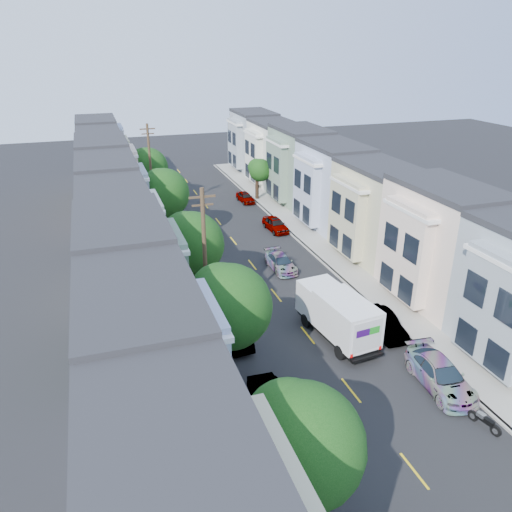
# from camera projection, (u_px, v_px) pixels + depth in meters

# --- Properties ---
(ground) EXTENTS (160.00, 160.00, 0.00)m
(ground) POSITION_uv_depth(u_px,v_px,m) (308.00, 335.00, 33.18)
(ground) COLOR black
(ground) RESTS_ON ground
(road_slab) EXTENTS (12.00, 70.00, 0.02)m
(road_slab) POSITION_uv_depth(u_px,v_px,m) (242.00, 252.00, 46.25)
(road_slab) COLOR black
(road_slab) RESTS_ON ground
(curb_left) EXTENTS (0.30, 70.00, 0.15)m
(curb_left) POSITION_uv_depth(u_px,v_px,m) (177.00, 260.00, 44.48)
(curb_left) COLOR gray
(curb_left) RESTS_ON ground
(curb_right) EXTENTS (0.30, 70.00, 0.15)m
(curb_right) POSITION_uv_depth(u_px,v_px,m) (302.00, 244.00, 47.97)
(curb_right) COLOR gray
(curb_right) RESTS_ON ground
(sidewalk_left) EXTENTS (2.60, 70.00, 0.15)m
(sidewalk_left) POSITION_uv_depth(u_px,v_px,m) (163.00, 262.00, 44.10)
(sidewalk_left) COLOR gray
(sidewalk_left) RESTS_ON ground
(sidewalk_right) EXTENTS (2.60, 70.00, 0.15)m
(sidewalk_right) POSITION_uv_depth(u_px,v_px,m) (315.00, 242.00, 48.34)
(sidewalk_right) COLOR gray
(sidewalk_right) RESTS_ON ground
(centerline) EXTENTS (0.12, 70.00, 0.01)m
(centerline) POSITION_uv_depth(u_px,v_px,m) (242.00, 252.00, 46.25)
(centerline) COLOR gold
(centerline) RESTS_ON ground
(townhouse_row_left) EXTENTS (5.00, 70.00, 8.50)m
(townhouse_row_left) POSITION_uv_depth(u_px,v_px,m) (119.00, 268.00, 43.03)
(townhouse_row_left) COLOR beige
(townhouse_row_left) RESTS_ON ground
(townhouse_row_right) EXTENTS (5.00, 70.00, 8.50)m
(townhouse_row_right) POSITION_uv_depth(u_px,v_px,m) (350.00, 239.00, 49.47)
(townhouse_row_right) COLOR beige
(townhouse_row_right) RESTS_ON ground
(tree_a) EXTENTS (4.70, 4.70, 6.83)m
(tree_a) POSITION_uv_depth(u_px,v_px,m) (300.00, 446.00, 18.14)
(tree_a) COLOR black
(tree_a) RESTS_ON ground
(tree_b) EXTENTS (4.70, 4.70, 7.32)m
(tree_b) POSITION_uv_depth(u_px,v_px,m) (227.00, 307.00, 26.61)
(tree_b) COLOR black
(tree_b) RESTS_ON ground
(tree_c) EXTENTS (4.70, 4.70, 7.09)m
(tree_c) POSITION_uv_depth(u_px,v_px,m) (190.00, 244.00, 35.44)
(tree_c) COLOR black
(tree_c) RESTS_ON ground
(tree_d) EXTENTS (4.70, 4.70, 7.35)m
(tree_d) POSITION_uv_depth(u_px,v_px,m) (163.00, 194.00, 46.27)
(tree_d) COLOR black
(tree_d) RESTS_ON ground
(tree_e) EXTENTS (4.70, 4.70, 6.93)m
(tree_e) POSITION_uv_depth(u_px,v_px,m) (147.00, 168.00, 57.35)
(tree_e) COLOR black
(tree_e) RESTS_ON ground
(tree_far_r) EXTENTS (2.74, 2.74, 5.03)m
(tree_far_r) POSITION_uv_depth(u_px,v_px,m) (259.00, 171.00, 60.31)
(tree_far_r) COLOR black
(tree_far_r) RESTS_ON ground
(utility_pole_near) EXTENTS (1.60, 0.26, 10.00)m
(utility_pole_near) POSITION_uv_depth(u_px,v_px,m) (205.00, 266.00, 31.06)
(utility_pole_near) COLOR #42301E
(utility_pole_near) RESTS_ON ground
(utility_pole_far) EXTENTS (1.60, 0.26, 10.00)m
(utility_pole_far) POSITION_uv_depth(u_px,v_px,m) (151.00, 171.00, 53.72)
(utility_pole_far) COLOR #42301E
(utility_pole_far) RESTS_ON ground
(fedex_truck) EXTENTS (2.53, 6.58, 3.16)m
(fedex_truck) POSITION_uv_depth(u_px,v_px,m) (337.00, 314.00, 32.32)
(fedex_truck) COLOR silver
(fedex_truck) RESTS_ON ground
(lead_sedan) EXTENTS (1.86, 4.24, 1.26)m
(lead_sedan) POSITION_uv_depth(u_px,v_px,m) (281.00, 263.00, 42.55)
(lead_sedan) COLOR black
(lead_sedan) RESTS_ON ground
(parked_left_b) EXTENTS (1.63, 4.24, 1.40)m
(parked_left_b) POSITION_uv_depth(u_px,v_px,m) (271.00, 402.00, 25.99)
(parked_left_b) COLOR #0D1435
(parked_left_b) RESTS_ON ground
(parked_left_c) EXTENTS (1.75, 4.15, 1.35)m
(parked_left_c) POSITION_uv_depth(u_px,v_px,m) (234.00, 333.00, 32.17)
(parked_left_c) COLOR #BBBCBD
(parked_left_c) RESTS_ON ground
(parked_left_d) EXTENTS (2.06, 4.82, 1.54)m
(parked_left_d) POSITION_uv_depth(u_px,v_px,m) (198.00, 266.00, 41.59)
(parked_left_d) COLOR #4A060C
(parked_left_d) RESTS_ON ground
(parked_right_a) EXTENTS (2.61, 5.31, 1.54)m
(parked_right_a) POSITION_uv_depth(u_px,v_px,m) (440.00, 375.00, 27.99)
(parked_right_a) COLOR #47484B
(parked_right_a) RESTS_ON ground
(parked_right_b) EXTENTS (1.65, 4.33, 1.43)m
(parked_right_b) POSITION_uv_depth(u_px,v_px,m) (383.00, 323.00, 33.23)
(parked_right_b) COLOR white
(parked_right_b) RESTS_ON ground
(parked_right_c) EXTENTS (1.91, 4.34, 1.37)m
(parked_right_c) POSITION_uv_depth(u_px,v_px,m) (275.00, 224.00, 51.23)
(parked_right_c) COLOR black
(parked_right_c) RESTS_ON ground
(parked_right_d) EXTENTS (1.69, 3.84, 1.21)m
(parked_right_d) POSITION_uv_depth(u_px,v_px,m) (245.00, 197.00, 60.38)
(parked_right_d) COLOR #0E1D3D
(parked_right_d) RESTS_ON ground
(motorcycle) EXTENTS (0.26, 1.89, 0.75)m
(motorcycle) POSITION_uv_depth(u_px,v_px,m) (484.00, 421.00, 25.14)
(motorcycle) COLOR black
(motorcycle) RESTS_ON ground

